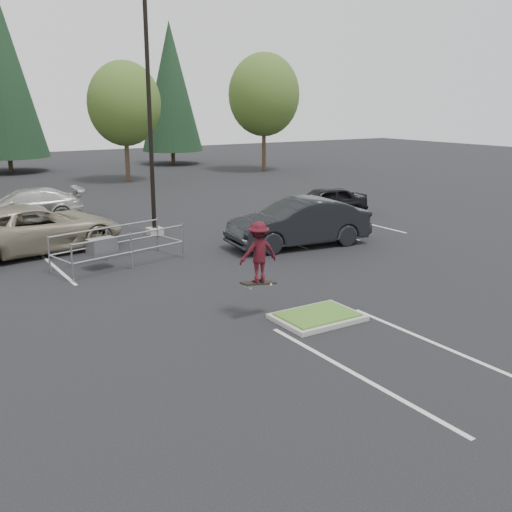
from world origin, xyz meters
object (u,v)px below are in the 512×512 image
conif_b (1,72)px  car_far_silver (26,205)px  car_r_black (324,201)px  decid_d (264,97)px  conif_c (171,87)px  light_pole (150,127)px  decid_c (124,106)px  car_l_tan (36,229)px  car_r_charc (299,223)px  skateboarder (259,252)px  cart_corral (106,245)px

conif_b → car_far_silver: bearing=-98.9°
car_r_black → car_far_silver: size_ratio=0.82×
decid_d → conif_c: bearing=113.5°
decid_d → conif_b: 20.76m
decid_d → car_far_silver: bearing=-150.2°
light_pole → decid_c: (5.49, 17.83, 0.69)m
car_l_tan → car_far_silver: bearing=-15.3°
decid_c → car_far_silver: bearing=-128.8°
light_pole → car_r_charc: 7.36m
light_pole → skateboarder: bearing=-98.8°
car_r_black → conif_b: bearing=-150.4°
conif_b → car_r_black: conif_b is taller
conif_c → cart_corral: bearing=-118.3°
skateboarder → decid_c: bearing=-98.1°
decid_c → car_r_charc: bearing=-93.7°
light_pole → cart_corral: light_pole is taller
car_l_tan → car_r_charc: car_r_charc is taller
skateboarder → car_l_tan: (-3.30, 10.50, -0.86)m
decid_c → skateboarder: size_ratio=4.84×
decid_d → conif_c: (-3.99, 9.17, 0.94)m
decid_c → skateboarder: bearing=-104.0°
conif_b → car_far_silver: 23.85m
conif_c → car_far_silver: conif_c is taller
conif_b → car_r_charc: conif_b is taller
cart_corral → car_r_black: car_r_black is taller
conif_b → skateboarder: conif_b is taller
light_pole → conif_c: conif_c is taller
car_r_black → car_l_tan: bearing=-78.4°
decid_d → conif_b: bearing=150.5°
skateboarder → car_l_tan: 11.04m
decid_c → car_far_silver: (-9.50, -11.83, -4.48)m
conif_c → cart_corral: size_ratio=2.66×
conif_b → conif_c: size_ratio=1.16×
conif_b → car_far_silver: conif_b is taller
conif_b → skateboarder: size_ratio=8.37×
conif_c → car_r_black: (-4.65, -28.04, -6.10)m
skateboarder → car_l_tan: size_ratio=0.27×
conif_c → car_l_tan: conif_c is taller
conif_c → cart_corral: 36.40m
decid_c → car_l_tan: (-10.49, -18.33, -4.35)m
light_pole → conif_b: (-0.50, 28.50, 3.29)m
decid_c → skateboarder: (-7.19, -28.83, -3.49)m
car_far_silver → light_pole: bearing=39.5°
conif_b → conif_c: bearing=-4.1°
cart_corral → car_r_charc: (7.49, -0.89, 0.14)m
car_l_tan → car_r_black: bearing=-96.8°
decid_c → car_r_black: bearing=-79.6°
car_r_charc → car_r_black: car_r_charc is taller
decid_c → car_r_charc: 23.29m
car_far_silver → cart_corral: bearing=8.7°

